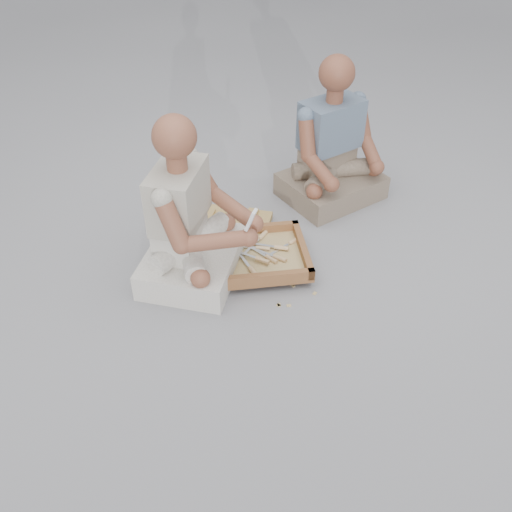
{
  "coord_description": "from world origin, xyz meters",
  "views": [
    {
      "loc": [
        -0.02,
        -1.73,
        1.8
      ],
      "look_at": [
        -0.01,
        0.13,
        0.3
      ],
      "focal_mm": 40.0,
      "sensor_mm": 36.0,
      "label": 1
    }
  ],
  "objects_px": {
    "carved_panel": "(216,227)",
    "companion": "(332,153)",
    "tool_tray": "(253,256)",
    "craftsman": "(190,225)"
  },
  "relations": [
    {
      "from": "tool_tray",
      "to": "companion",
      "type": "distance_m",
      "value": 0.81
    },
    {
      "from": "carved_panel",
      "to": "tool_tray",
      "type": "distance_m",
      "value": 0.36
    },
    {
      "from": "companion",
      "to": "tool_tray",
      "type": "bearing_deg",
      "value": 21.93
    },
    {
      "from": "carved_panel",
      "to": "companion",
      "type": "xyz_separation_m",
      "value": [
        0.64,
        0.34,
        0.25
      ]
    },
    {
      "from": "carved_panel",
      "to": "companion",
      "type": "distance_m",
      "value": 0.77
    },
    {
      "from": "tool_tray",
      "to": "companion",
      "type": "relative_size",
      "value": 0.71
    },
    {
      "from": "carved_panel",
      "to": "tool_tray",
      "type": "relative_size",
      "value": 0.95
    },
    {
      "from": "carved_panel",
      "to": "craftsman",
      "type": "distance_m",
      "value": 0.44
    },
    {
      "from": "carved_panel",
      "to": "companion",
      "type": "relative_size",
      "value": 0.67
    },
    {
      "from": "craftsman",
      "to": "companion",
      "type": "distance_m",
      "value": 1.0
    }
  ]
}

